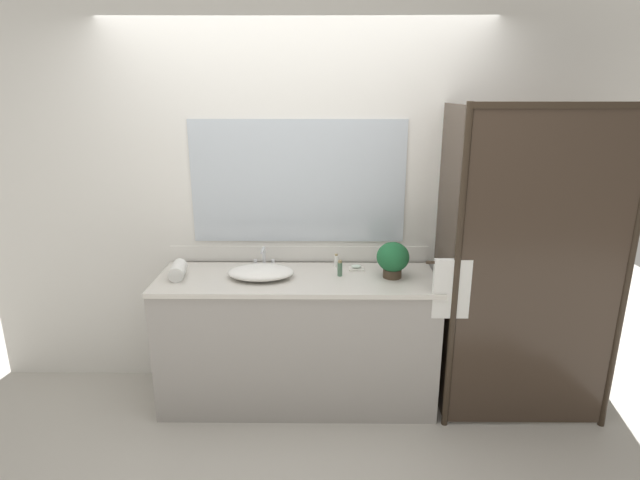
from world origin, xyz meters
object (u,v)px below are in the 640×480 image
(potted_plant, at_px, (393,258))
(amenity_bottle_lotion, at_px, (340,268))
(faucet, at_px, (264,261))
(amenity_bottle_conditioner, at_px, (336,261))
(rolled_towel_near_edge, at_px, (178,270))
(sink_basin, at_px, (261,272))
(soap_dish, at_px, (356,268))

(potted_plant, distance_m, amenity_bottle_lotion, 0.35)
(potted_plant, bearing_deg, faucet, 169.00)
(amenity_bottle_conditioner, relative_size, rolled_towel_near_edge, 0.46)
(faucet, xyz_separation_m, amenity_bottle_conditioner, (0.49, 0.03, -0.00))
(sink_basin, bearing_deg, amenity_bottle_conditioner, 23.62)
(potted_plant, bearing_deg, rolled_towel_near_edge, -179.25)
(potted_plant, bearing_deg, amenity_bottle_lotion, 176.15)
(sink_basin, xyz_separation_m, rolled_towel_near_edge, (-0.53, -0.00, 0.01))
(sink_basin, bearing_deg, soap_dish, 14.09)
(amenity_bottle_lotion, bearing_deg, soap_dish, 45.82)
(soap_dish, bearing_deg, faucet, 177.67)
(sink_basin, bearing_deg, rolled_towel_near_edge, -179.89)
(sink_basin, distance_m, amenity_bottle_conditioner, 0.53)
(potted_plant, relative_size, amenity_bottle_lotion, 2.20)
(amenity_bottle_conditioner, height_order, rolled_towel_near_edge, rolled_towel_near_edge)
(amenity_bottle_conditioner, xyz_separation_m, amenity_bottle_lotion, (0.02, -0.17, 0.01))
(potted_plant, xyz_separation_m, rolled_towel_near_edge, (-1.37, -0.02, -0.08))
(rolled_towel_near_edge, bearing_deg, potted_plant, 0.75)
(faucet, distance_m, amenity_bottle_lotion, 0.53)
(sink_basin, bearing_deg, faucet, 90.00)
(sink_basin, xyz_separation_m, amenity_bottle_conditioner, (0.49, 0.21, 0.01))
(sink_basin, height_order, rolled_towel_near_edge, rolled_towel_near_edge)
(faucet, relative_size, amenity_bottle_conditioner, 1.87)
(faucet, height_order, potted_plant, potted_plant)
(soap_dish, height_order, amenity_bottle_lotion, amenity_bottle_lotion)
(soap_dish, relative_size, amenity_bottle_conditioner, 1.10)
(potted_plant, height_order, amenity_bottle_conditioner, potted_plant)
(faucet, bearing_deg, amenity_bottle_conditioner, 3.79)
(faucet, xyz_separation_m, rolled_towel_near_edge, (-0.53, -0.18, -0.00))
(sink_basin, distance_m, faucet, 0.18)
(rolled_towel_near_edge, bearing_deg, amenity_bottle_conditioner, 11.87)
(potted_plant, relative_size, rolled_towel_near_edge, 1.17)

